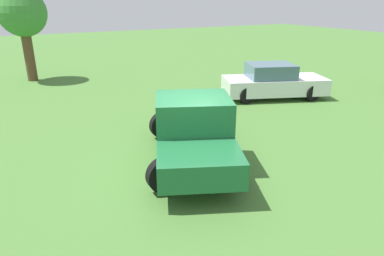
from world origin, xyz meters
TOP-DOWN VIEW (x-y plane):
  - ground_plane at (0.00, 0.00)m, footprint 80.00×80.00m
  - pickup_truck at (-0.13, -0.24)m, footprint 3.73×5.41m
  - sedan_near at (-6.30, -4.14)m, footprint 4.72×3.24m
  - tree_back_left at (2.68, -12.95)m, footprint 2.41×2.41m

SIDE VIEW (x-z plane):
  - ground_plane at x=0.00m, z-range 0.00..0.00m
  - sedan_near at x=-6.30m, z-range -0.05..1.45m
  - pickup_truck at x=-0.13m, z-range 0.04..1.87m
  - tree_back_left at x=2.68m, z-range 1.04..5.71m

